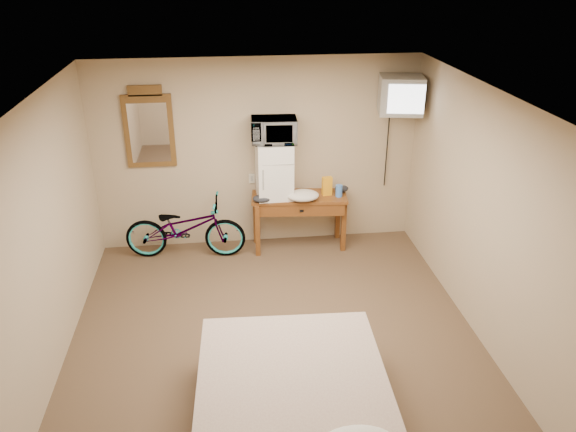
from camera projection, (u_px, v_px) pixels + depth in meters
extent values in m
plane|color=#503728|center=(276.00, 342.00, 5.78)|extent=(4.60, 4.60, 0.00)
plane|color=silver|center=(273.00, 101.00, 4.71)|extent=(4.60, 4.60, 0.00)
cube|color=tan|center=(257.00, 154.00, 7.31)|extent=(4.20, 0.04, 2.50)
cube|color=tan|center=(315.00, 416.00, 3.18)|extent=(4.20, 0.04, 2.50)
cube|color=tan|center=(41.00, 246.00, 5.02)|extent=(0.04, 4.60, 2.50)
cube|color=tan|center=(488.00, 222.00, 5.48)|extent=(0.04, 4.60, 2.50)
cube|color=beige|center=(252.00, 178.00, 7.43)|extent=(0.08, 0.01, 0.13)
cube|color=brown|center=(299.00, 197.00, 7.36)|extent=(1.28, 0.59, 0.04)
cube|color=brown|center=(258.00, 231.00, 7.28)|extent=(0.06, 0.06, 0.71)
cube|color=brown|center=(344.00, 226.00, 7.41)|extent=(0.06, 0.06, 0.71)
cube|color=brown|center=(256.00, 219.00, 7.62)|extent=(0.06, 0.06, 0.71)
cube|color=brown|center=(338.00, 214.00, 7.75)|extent=(0.06, 0.06, 0.71)
cube|color=brown|center=(301.00, 210.00, 7.21)|extent=(1.12, 0.14, 0.16)
cube|color=black|center=(302.00, 211.00, 7.20)|extent=(0.05, 0.02, 0.03)
cube|color=white|center=(274.00, 170.00, 7.17)|extent=(0.46, 0.44, 0.73)
cube|color=#989894|center=(276.00, 165.00, 6.91)|extent=(0.45, 0.01, 0.00)
cylinder|color=#989894|center=(263.00, 180.00, 6.97)|extent=(0.02, 0.02, 0.26)
imported|color=white|center=(274.00, 130.00, 6.94)|extent=(0.58, 0.41, 0.31)
cube|color=orange|center=(327.00, 186.00, 7.31)|extent=(0.13, 0.09, 0.25)
cylinder|color=#4078D9|center=(339.00, 191.00, 7.28)|extent=(0.09, 0.09, 0.16)
ellipsoid|color=silver|center=(303.00, 196.00, 7.18)|extent=(0.41, 0.32, 0.13)
ellipsoid|color=black|center=(262.00, 198.00, 7.14)|extent=(0.24, 0.18, 0.09)
ellipsoid|color=black|center=(342.00, 189.00, 7.45)|extent=(0.18, 0.15, 0.08)
cube|color=black|center=(394.00, 99.00, 7.20)|extent=(0.14, 0.02, 0.14)
cylinder|color=black|center=(395.00, 100.00, 7.16)|extent=(0.05, 0.30, 0.05)
cube|color=#989894|center=(401.00, 95.00, 6.92)|extent=(0.60, 0.53, 0.46)
cube|color=white|center=(406.00, 99.00, 6.72)|extent=(0.43, 0.09, 0.35)
cube|color=black|center=(395.00, 91.00, 7.12)|extent=(0.33, 0.07, 0.29)
cube|color=brown|center=(149.00, 131.00, 6.99)|extent=(0.61, 0.04, 0.92)
cube|color=brown|center=(145.00, 91.00, 6.77)|extent=(0.41, 0.04, 0.13)
cube|color=white|center=(149.00, 133.00, 6.98)|extent=(0.48, 0.01, 0.76)
imported|color=black|center=(185.00, 228.00, 7.25)|extent=(1.59, 0.68, 0.81)
cube|color=brown|center=(294.00, 422.00, 4.53)|extent=(1.59, 2.06, 0.40)
cube|color=#C3B198|center=(294.00, 398.00, 4.42)|extent=(1.63, 2.11, 0.14)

